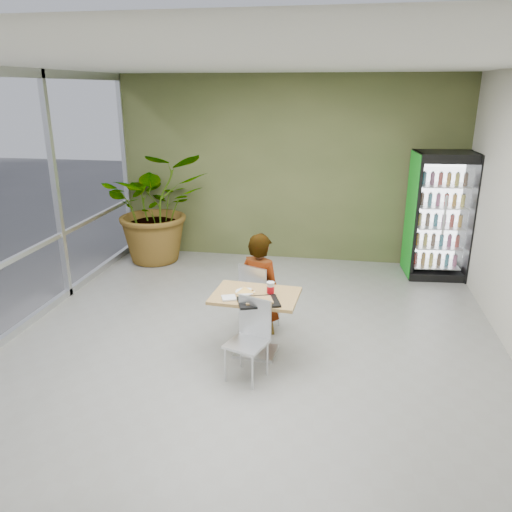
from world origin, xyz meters
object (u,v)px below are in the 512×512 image
object	(u,v)px
dining_table	(256,311)
seated_woman	(260,294)
chair_far	(257,292)
chair_near	(251,332)
beverage_fridge	(439,216)
soda_cup	(271,289)
potted_plant	(157,207)
cafeteria_tray	(258,302)

from	to	relation	value
dining_table	seated_woman	distance (m)	0.62
chair_far	chair_near	distance (m)	1.04
beverage_fridge	chair_near	bearing A→B (deg)	-129.90
seated_woman	dining_table	bearing A→B (deg)	117.94
soda_cup	potted_plant	xyz separation A→B (m)	(-2.47, 3.01, 0.15)
chair_far	soda_cup	bearing A→B (deg)	137.35
chair_near	potted_plant	distance (m)	4.21
seated_woman	potted_plant	xyz separation A→B (m)	(-2.25, 2.40, 0.48)
soda_cup	cafeteria_tray	size ratio (longest dim) A/B	0.36
dining_table	seated_woman	world-z (taller)	seated_woman
dining_table	chair_near	size ratio (longest dim) A/B	1.16
soda_cup	cafeteria_tray	bearing A→B (deg)	-112.23
chair_far	cafeteria_tray	world-z (taller)	chair_far
chair_near	cafeteria_tray	world-z (taller)	chair_near
chair_far	soda_cup	world-z (taller)	soda_cup
seated_woman	beverage_fridge	xyz separation A→B (m)	(2.51, 2.45, 0.52)
cafeteria_tray	seated_woman	bearing A→B (deg)	98.40
seated_woman	potted_plant	world-z (taller)	potted_plant
chair_near	soda_cup	size ratio (longest dim) A/B	5.50
seated_woman	soda_cup	size ratio (longest dim) A/B	10.10
chair_far	dining_table	bearing A→B (deg)	121.86
dining_table	soda_cup	xyz separation A→B (m)	(0.17, 0.00, 0.29)
seated_woman	cafeteria_tray	distance (m)	0.90
chair_near	soda_cup	world-z (taller)	soda_cup
chair_near	potted_plant	world-z (taller)	potted_plant
beverage_fridge	dining_table	bearing A→B (deg)	-134.03
cafeteria_tray	potted_plant	world-z (taller)	potted_plant
soda_cup	cafeteria_tray	xyz separation A→B (m)	(-0.10, -0.24, -0.06)
chair_far	seated_woman	distance (m)	0.06
dining_table	chair_near	xyz separation A→B (m)	(0.03, -0.46, -0.03)
chair_near	seated_woman	size ratio (longest dim) A/B	0.54
chair_far	cafeteria_tray	xyz separation A→B (m)	(0.16, -0.81, 0.24)
chair_far	chair_near	bearing A→B (deg)	119.61
potted_plant	cafeteria_tray	bearing A→B (deg)	-53.89
cafeteria_tray	potted_plant	xyz separation A→B (m)	(-2.37, 3.25, 0.22)
chair_near	cafeteria_tray	xyz separation A→B (m)	(0.05, 0.22, 0.26)
chair_far	soda_cup	xyz separation A→B (m)	(0.26, -0.58, 0.30)
chair_far	soda_cup	distance (m)	0.70
potted_plant	chair_near	bearing A→B (deg)	-56.18
dining_table	soda_cup	size ratio (longest dim) A/B	6.37
chair_far	potted_plant	xyz separation A→B (m)	(-2.21, 2.44, 0.45)
dining_table	soda_cup	bearing A→B (deg)	0.57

